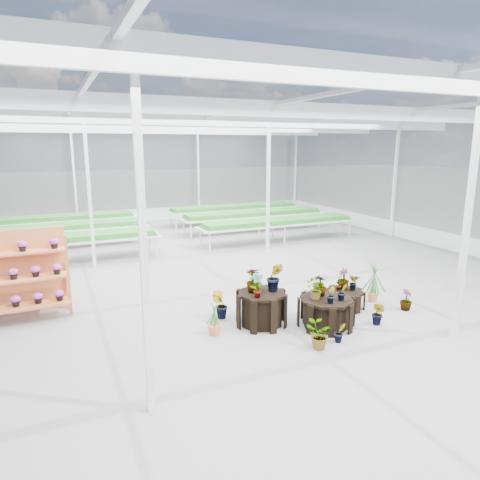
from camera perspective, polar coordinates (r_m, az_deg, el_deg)
name	(u,v)px	position (r m, az deg, el deg)	size (l,w,h in m)	color
ground_plane	(235,294)	(10.91, -0.70, -7.22)	(24.00, 24.00, 0.00)	gray
greenhouse_shell	(235,206)	(10.37, -0.73, 4.57)	(18.00, 24.00, 4.50)	white
steel_frame	(235,206)	(10.37, -0.73, 4.57)	(18.00, 24.00, 4.50)	silver
nursery_benches	(164,229)	(17.43, -10.05, 1.49)	(16.00, 7.00, 0.84)	silver
plinth_tall	(261,308)	(9.03, 2.86, -9.10)	(1.04, 1.04, 0.71)	black
plinth_mid	(326,312)	(9.16, 11.40, -9.38)	(1.15, 1.15, 0.60)	black
plinth_low	(344,299)	(10.28, 13.73, -7.64)	(0.90, 0.90, 0.40)	black
shelf_rack	(25,276)	(10.27, -26.74, -4.29)	(1.79, 0.95, 1.90)	#BF6234
nursery_plants	(308,293)	(9.53, 9.06, -7.02)	(4.84, 3.23, 1.33)	#2C692A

